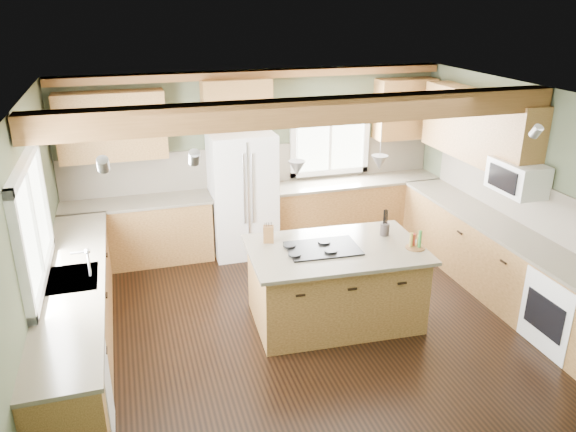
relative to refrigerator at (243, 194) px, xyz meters
name	(u,v)px	position (x,y,z in m)	size (l,w,h in m)	color
floor	(308,321)	(0.30, -2.12, -0.90)	(5.60, 5.60, 0.00)	black
ceiling	(312,98)	(0.30, -2.12, 1.70)	(5.60, 5.60, 0.00)	silver
wall_back	(256,159)	(0.30, 0.38, 0.40)	(5.60, 5.60, 0.00)	#4B553C
wall_left	(33,249)	(-2.50, -2.12, 0.40)	(5.00, 5.00, 0.00)	#4B553C
wall_right	(527,194)	(3.10, -2.12, 0.40)	(5.00, 5.00, 0.00)	#4B553C
ceiling_beam	(313,112)	(0.30, -2.15, 1.57)	(5.55, 0.26, 0.26)	brown
soffit_trim	(256,74)	(0.30, 0.28, 1.64)	(5.55, 0.20, 0.10)	brown
backsplash_back	(256,165)	(0.30, 0.36, 0.31)	(5.58, 0.03, 0.58)	brown
backsplash_right	(522,200)	(3.08, -2.07, 0.31)	(0.03, 3.70, 0.58)	brown
base_cab_back_left	(139,233)	(-1.49, 0.08, -0.46)	(2.02, 0.60, 0.88)	brown
counter_back_left	(136,202)	(-1.49, 0.08, 0.00)	(2.06, 0.64, 0.04)	#50483A
base_cab_back_right	(354,209)	(1.79, 0.08, -0.46)	(2.62, 0.60, 0.88)	brown
counter_back_right	(356,181)	(1.79, 0.08, 0.00)	(2.66, 0.64, 0.04)	#50483A
base_cab_left	(78,319)	(-2.20, -2.07, -0.46)	(0.60, 3.70, 0.88)	brown
counter_left	(72,280)	(-2.20, -2.07, 0.00)	(0.64, 3.74, 0.04)	#50483A
base_cab_right	(494,259)	(2.80, -2.07, -0.46)	(0.60, 3.70, 0.88)	brown
counter_right	(499,226)	(2.80, -2.07, 0.00)	(0.64, 3.74, 0.04)	#50483A
upper_cab_back_left	(112,126)	(-1.69, 0.21, 1.05)	(1.40, 0.35, 0.90)	brown
upper_cab_over_fridge	(237,104)	(0.00, 0.21, 1.25)	(0.96, 0.35, 0.70)	brown
upper_cab_right	(478,127)	(2.92, -1.22, 1.05)	(0.35, 2.20, 0.90)	brown
upper_cab_back_corner	(405,109)	(2.60, 0.21, 1.05)	(0.90, 0.35, 0.90)	brown
window_left	(31,223)	(-2.48, -2.07, 0.65)	(0.04, 1.60, 1.05)	white
window_back	(330,137)	(1.45, 0.36, 0.65)	(1.10, 0.04, 1.00)	white
sink	(72,279)	(-2.20, -2.07, 0.01)	(0.50, 0.65, 0.03)	#262628
faucet	(89,264)	(-2.02, -2.07, 0.15)	(0.02, 0.02, 0.28)	#B2B2B7
dishwasher	(72,401)	(-2.19, -3.37, -0.47)	(0.60, 0.60, 0.84)	white
oven	(568,311)	(2.79, -3.37, -0.47)	(0.60, 0.72, 0.84)	white
microwave	(518,177)	(2.88, -2.17, 0.65)	(0.40, 0.70, 0.38)	white
pendant_left	(297,168)	(0.15, -2.13, 0.98)	(0.18, 0.18, 0.16)	#B2B2B7
pendant_right	(379,163)	(1.06, -2.18, 0.98)	(0.18, 0.18, 0.16)	#B2B2B7
refrigerator	(243,194)	(0.00, 0.00, 0.00)	(0.90, 0.74, 1.80)	white
island	(335,286)	(0.60, -2.15, -0.46)	(1.84, 1.12, 0.88)	brown
island_top	(336,249)	(0.60, -2.15, 0.00)	(1.96, 1.25, 0.04)	#50483A
cooktop	(323,248)	(0.45, -2.14, 0.03)	(0.80, 0.53, 0.02)	black
knife_block	(268,234)	(-0.08, -1.78, 0.12)	(0.12, 0.09, 0.20)	brown
utensil_crock	(385,229)	(1.28, -1.97, 0.09)	(0.11, 0.11, 0.14)	#37302C
bottle_tray	(416,240)	(1.45, -2.41, 0.12)	(0.22, 0.22, 0.20)	#5A2E1B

